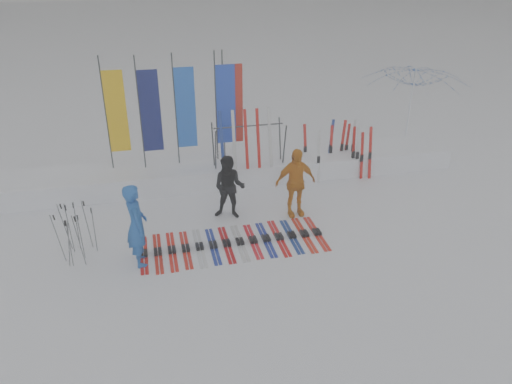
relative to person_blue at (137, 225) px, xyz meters
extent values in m
plane|color=white|center=(2.66, -0.70, -0.96)|extent=(120.00, 120.00, 0.00)
cube|color=white|center=(2.66, 3.90, -0.66)|extent=(14.00, 1.60, 0.60)
imported|color=#1D54AD|center=(0.00, 0.00, 0.00)|extent=(0.55, 0.76, 1.93)
imported|color=black|center=(2.32, 1.60, -0.12)|extent=(0.99, 0.89, 1.69)
imported|color=orange|center=(4.00, 1.35, -0.04)|extent=(1.11, 0.53, 1.84)
imported|color=white|center=(8.88, 4.53, 0.55)|extent=(3.87, 3.92, 3.02)
cube|color=#B8100E|center=(0.07, 0.28, -0.93)|extent=(0.17, 1.58, 0.07)
cube|color=red|center=(0.39, 0.28, -0.93)|extent=(0.17, 1.69, 0.07)
cube|color=red|center=(0.71, 0.28, -0.93)|extent=(0.17, 1.68, 0.07)
cube|color=red|center=(1.03, 0.28, -0.93)|extent=(0.17, 1.63, 0.07)
cube|color=silver|center=(1.35, 0.28, -0.93)|extent=(0.17, 1.68, 0.07)
cube|color=navy|center=(1.68, 0.28, -0.93)|extent=(0.17, 1.60, 0.07)
cube|color=#B30E13|center=(2.00, 0.28, -0.93)|extent=(0.17, 1.63, 0.07)
cube|color=#B8BABF|center=(2.32, 0.28, -0.93)|extent=(0.17, 1.64, 0.07)
cube|color=red|center=(2.64, 0.28, -0.93)|extent=(0.17, 1.57, 0.07)
cube|color=navy|center=(2.96, 0.28, -0.93)|extent=(0.17, 1.60, 0.07)
cube|color=red|center=(3.28, 0.28, -0.93)|extent=(0.17, 1.68, 0.07)
cube|color=navy|center=(3.61, 0.28, -0.93)|extent=(0.17, 1.59, 0.07)
cube|color=red|center=(3.93, 0.28, -0.93)|extent=(0.17, 1.66, 0.07)
cube|color=red|center=(4.25, 0.28, -0.93)|extent=(0.17, 1.64, 0.07)
cylinder|color=#595B60|center=(-1.47, 0.18, -0.37)|extent=(0.16, 0.06, 1.18)
cylinder|color=#595B60|center=(-1.51, 0.82, -0.35)|extent=(0.07, 0.12, 1.22)
cylinder|color=#595B60|center=(-1.26, 0.21, -0.34)|extent=(0.15, 0.08, 1.24)
cylinder|color=#595B60|center=(-1.23, 0.40, -0.38)|extent=(0.02, 0.14, 1.16)
cylinder|color=#595B60|center=(-1.13, 0.89, -0.33)|extent=(0.10, 0.04, 1.25)
cylinder|color=#595B60|center=(-1.62, 0.89, -0.34)|extent=(0.16, 0.09, 1.24)
cylinder|color=#595B60|center=(-1.35, 0.88, -0.34)|extent=(0.04, 0.03, 1.24)
cylinder|color=#595B60|center=(-1.46, 0.21, -0.39)|extent=(0.04, 0.03, 1.15)
cylinder|color=#595B60|center=(-0.96, 0.67, -0.38)|extent=(0.05, 0.10, 1.17)
cylinder|color=#595B60|center=(-1.71, 0.41, -0.35)|extent=(0.15, 0.07, 1.22)
cylinder|color=#383A3F|center=(-0.62, 4.13, 1.24)|extent=(0.04, 0.04, 3.20)
cube|color=yellow|center=(-0.33, 4.13, 1.29)|extent=(0.55, 0.03, 2.30)
cylinder|color=#383A3F|center=(0.29, 3.97, 1.24)|extent=(0.04, 0.04, 3.20)
cube|color=#0C1456|center=(0.58, 3.97, 1.29)|extent=(0.55, 0.03, 2.30)
cylinder|color=#383A3F|center=(1.27, 4.06, 1.24)|extent=(0.04, 0.04, 3.20)
cube|color=blue|center=(1.56, 4.06, 1.29)|extent=(0.55, 0.03, 2.30)
cylinder|color=#383A3F|center=(2.43, 4.12, 1.24)|extent=(0.04, 0.04, 3.20)
cube|color=blue|center=(2.72, 4.12, 1.29)|extent=(0.55, 0.03, 2.30)
cylinder|color=#383A3F|center=(2.65, 4.14, 1.24)|extent=(0.04, 0.04, 3.20)
cube|color=#AF1E12|center=(2.94, 4.14, 1.29)|extent=(0.55, 0.03, 2.30)
cylinder|color=#383A3F|center=(2.25, 3.25, 0.26)|extent=(0.04, 0.30, 1.23)
cylinder|color=#383A3F|center=(2.25, 3.75, 0.26)|extent=(0.04, 0.30, 1.23)
cylinder|color=#383A3F|center=(4.25, 3.25, 0.26)|extent=(0.04, 0.30, 1.23)
cylinder|color=#383A3F|center=(4.25, 3.75, 0.26)|extent=(0.04, 0.30, 1.23)
cylinder|color=#383A3F|center=(3.25, 3.50, 0.82)|extent=(2.00, 0.04, 0.04)
cube|color=silver|center=(6.49, 3.13, -0.15)|extent=(0.09, 0.03, 1.63)
cube|color=red|center=(6.30, 3.88, -0.16)|extent=(0.09, 0.04, 1.60)
cube|color=red|center=(6.61, 3.06, -0.23)|extent=(0.09, 0.03, 1.46)
cube|color=red|center=(6.41, 3.26, -0.17)|extent=(0.09, 0.04, 1.59)
cube|color=silver|center=(5.27, 3.13, -0.18)|extent=(0.09, 0.04, 1.57)
cube|color=silver|center=(6.62, 3.78, -0.16)|extent=(0.09, 0.04, 1.60)
cube|color=red|center=(5.16, 4.05, -0.21)|extent=(0.09, 0.03, 1.51)
cube|color=red|center=(6.47, 3.92, -0.23)|extent=(0.09, 0.04, 1.46)
cube|color=red|center=(6.85, 3.03, -0.16)|extent=(0.09, 0.04, 1.61)
cube|color=red|center=(5.90, 3.79, -0.20)|extent=(0.09, 0.03, 1.52)
cube|color=navy|center=(5.88, 3.80, -0.13)|extent=(0.09, 0.03, 1.66)
camera|label=1|loc=(0.41, -9.64, 5.45)|focal=35.00mm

